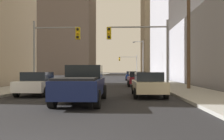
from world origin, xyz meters
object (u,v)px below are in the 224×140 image
Objects in this scene: sedan_blue at (131,76)px; traffic_signal_near_right at (140,42)px; sedan_maroon at (137,79)px; traffic_signal_far_right at (129,62)px; sedan_beige at (148,84)px; sedan_white at (38,83)px; traffic_signal_near_left at (54,43)px; pickup_truck_navy at (82,84)px.

traffic_signal_near_right is (0.09, -19.24, 3.34)m from sedan_blue.
sedan_maroon is 0.71× the size of traffic_signal_far_right.
sedan_beige is 1.00× the size of sedan_white.
traffic_signal_near_left is (-0.45, 5.10, 3.29)m from sedan_white.
traffic_signal_near_right is (3.57, 8.57, 3.18)m from pickup_truck_navy.
traffic_signal_near_left reaches higher than pickup_truck_navy.
sedan_maroon is 14.95m from sedan_blue.
sedan_maroon is (7.05, 9.39, 0.00)m from sedan_white.
pickup_truck_navy is at bearing -105.33° from sedan_maroon.
traffic_signal_far_right reaches higher than sedan_beige.
sedan_blue is 20.90m from traffic_signal_near_left.
sedan_white and sedan_maroon have the same top height.
sedan_white is 0.70× the size of traffic_signal_near_right.
sedan_white is 0.70× the size of traffic_signal_far_right.
traffic_signal_far_right is (3.71, 52.67, 3.17)m from pickup_truck_navy.
traffic_signal_near_left is (-7.62, 5.64, 3.29)m from sedan_beige.
pickup_truck_navy is at bearing -65.08° from traffic_signal_near_left.
pickup_truck_navy is 0.91× the size of traffic_signal_near_right.
traffic_signal_near_left reaches higher than sedan_blue.
traffic_signal_far_right reaches higher than pickup_truck_navy.
pickup_truck_navy is at bearing -112.62° from traffic_signal_near_right.
sedan_blue is 0.71× the size of traffic_signal_far_right.
traffic_signal_near_right and traffic_signal_far_right have the same top height.
sedan_blue is at bearing 82.87° from pickup_truck_navy.
sedan_maroon is 5.44m from traffic_signal_near_right.
pickup_truck_navy is at bearing -94.03° from traffic_signal_far_right.
pickup_truck_navy is 28.03m from sedan_blue.
sedan_beige and sedan_blue have the same top height.
sedan_maroon is 0.71× the size of traffic_signal_near_right.
traffic_signal_near_right is (-0.07, 5.64, 3.34)m from sedan_beige.
traffic_signal_near_left is 1.00× the size of traffic_signal_far_right.
traffic_signal_near_left is (-7.51, -4.29, 3.29)m from sedan_maroon.
sedan_white is at bearing -106.06° from sedan_blue.
sedan_blue is at bearing 90.37° from sedan_beige.
traffic_signal_near_left reaches higher than sedan_maroon.
traffic_signal_near_right is at bearing 0.00° from traffic_signal_near_left.
sedan_beige is 0.71× the size of traffic_signal_near_right.
sedan_beige is at bearing -89.35° from sedan_maroon.
sedan_maroon is at bearing 90.60° from traffic_signal_near_right.
sedan_maroon is (-0.11, 9.93, 0.00)m from sedan_beige.
traffic_signal_near_right is at bearing 67.38° from pickup_truck_navy.
sedan_beige is 49.85m from traffic_signal_far_right.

